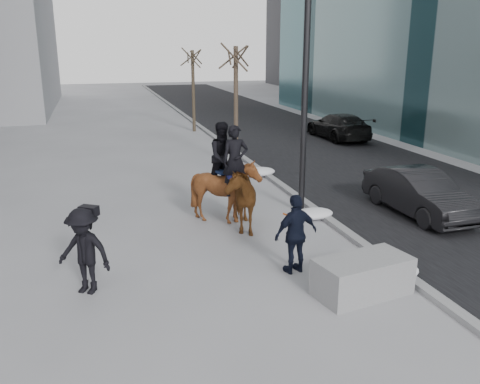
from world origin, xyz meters
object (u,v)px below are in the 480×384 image
object	(u,v)px
car_near	(419,193)
mounted_left	(237,191)
planter	(362,276)
mounted_right	(225,183)

from	to	relation	value
car_near	mounted_left	xyz separation A→B (m)	(-5.39, 0.39, 0.37)
planter	mounted_left	world-z (taller)	mounted_left
planter	mounted_left	bearing A→B (deg)	107.07
car_near	mounted_right	size ratio (longest dim) A/B	1.43
car_near	mounted_right	world-z (taller)	mounted_right
car_near	mounted_right	xyz separation A→B (m)	(-5.57, 0.92, 0.46)
planter	mounted_right	distance (m)	5.21
planter	car_near	distance (m)	5.70
mounted_right	car_near	bearing A→B (deg)	-9.42
mounted_left	mounted_right	xyz separation A→B (m)	(-0.18, 0.54, 0.09)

